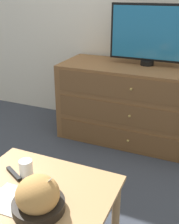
# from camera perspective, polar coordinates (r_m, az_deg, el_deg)

# --- Properties ---
(ground_plane) EXTENTS (12.00, 12.00, 0.00)m
(ground_plane) POSITION_cam_1_polar(r_m,az_deg,el_deg) (3.17, 9.46, -2.49)
(ground_plane) COLOR #383D47
(dresser) EXTENTS (1.48, 0.59, 0.74)m
(dresser) POSITION_cam_1_polar(r_m,az_deg,el_deg) (2.72, 9.76, 1.51)
(dresser) COLOR brown
(dresser) RESTS_ON ground_plane
(tv) EXTENTS (0.71, 0.12, 0.53)m
(tv) POSITION_cam_1_polar(r_m,az_deg,el_deg) (2.62, 12.10, 15.26)
(tv) COLOR black
(tv) RESTS_ON dresser
(coffee_table) EXTENTS (0.72, 0.55, 0.49)m
(coffee_table) POSITION_cam_1_polar(r_m,az_deg,el_deg) (1.49, -10.03, -17.95)
(coffee_table) COLOR tan
(coffee_table) RESTS_ON ground_plane
(takeout_bowl) EXTENTS (0.23, 0.23, 0.16)m
(takeout_bowl) POSITION_cam_1_polar(r_m,az_deg,el_deg) (1.29, -10.43, -16.68)
(takeout_bowl) COLOR black
(takeout_bowl) RESTS_ON coffee_table
(drink_cup) EXTENTS (0.07, 0.07, 0.10)m
(drink_cup) POSITION_cam_1_polar(r_m,az_deg,el_deg) (1.50, -12.74, -11.37)
(drink_cup) COLOR beige
(drink_cup) RESTS_ON coffee_table
(napkin) EXTENTS (0.19, 0.19, 0.00)m
(napkin) POSITION_cam_1_polar(r_m,az_deg,el_deg) (1.40, -15.65, -16.71)
(napkin) COLOR silver
(napkin) RESTS_ON coffee_table
(remote_control) EXTENTS (0.13, 0.08, 0.02)m
(remote_control) POSITION_cam_1_polar(r_m,az_deg,el_deg) (1.55, -15.14, -12.00)
(remote_control) COLOR black
(remote_control) RESTS_ON coffee_table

